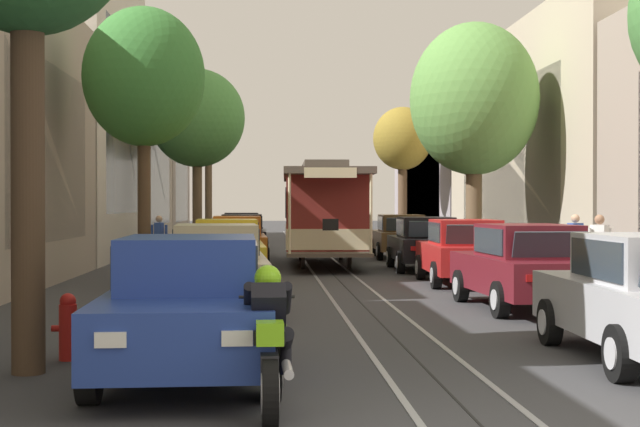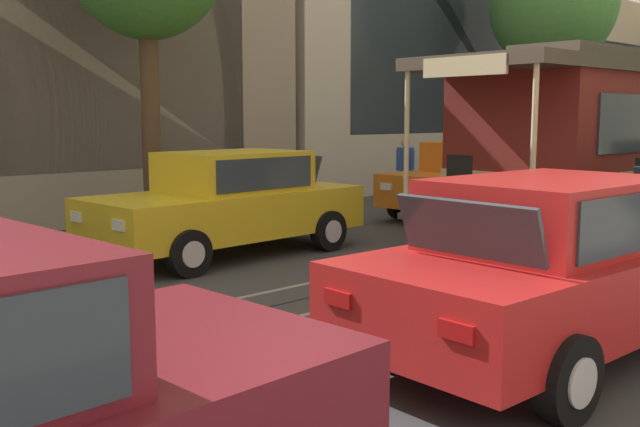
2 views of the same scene
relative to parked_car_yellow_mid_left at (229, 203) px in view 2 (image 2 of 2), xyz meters
The scene contains 9 objects.
ground_plane 7.74m from the parked_car_yellow_mid_left, 68.37° to the left, with size 160.00×160.00×0.00m, color #38383A.
building_facade_left 13.20m from the parked_car_yellow_mid_left, 121.63° to the left, with size 5.87×56.87×10.92m.
parked_car_yellow_mid_left is the anchor object (origin of this frame).
parked_car_orange_fourth_left 6.33m from the parked_car_yellow_mid_left, 89.48° to the left, with size 2.08×4.40×1.58m.
parked_car_black_fifth_left 11.84m from the parked_car_yellow_mid_left, 89.59° to the left, with size 2.01×4.36×1.58m.
parked_car_red_mid_right 5.84m from the parked_car_yellow_mid_left, ahead, with size 2.11×4.41×1.58m.
street_tree_kerb_left_mid 13.18m from the parked_car_yellow_mid_left, 97.56° to the left, with size 3.64×2.99×7.13m.
cable_car_trolley 7.55m from the parked_car_yellow_mid_left, 67.76° to the left, with size 2.76×9.17×3.28m.
pedestrian_on_right_pavement 7.54m from the parked_car_yellow_mid_left, 109.25° to the left, with size 0.55×0.40×1.59m.
Camera 2 is at (6.10, 9.22, 2.11)m, focal length 40.54 mm.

